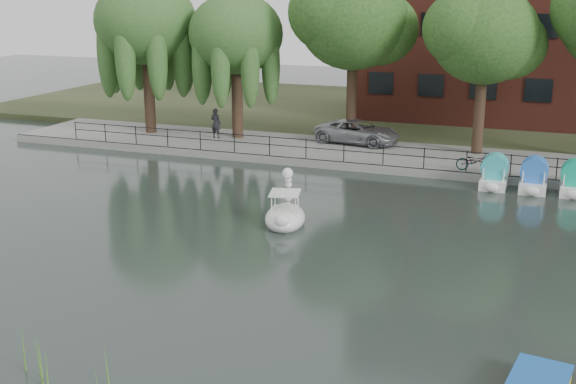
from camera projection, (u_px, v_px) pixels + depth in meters
The scene contains 14 objects.
ground_plane at pixel (232, 258), 24.22m from camera, with size 120.00×120.00×0.00m, color #3A4642.
promenade at pixel (358, 154), 38.58m from camera, with size 40.00×6.00×0.40m, color gray.
kerb at pixel (342, 166), 35.92m from camera, with size 40.00×0.25×0.40m, color gray.
land_strip at pixel (410, 113), 51.20m from camera, with size 60.00×22.00×0.36m, color #47512D.
railing at pixel (344, 147), 35.85m from camera, with size 32.00×0.05×1.00m.
willow_left at pixel (145, 22), 41.61m from camera, with size 5.88×5.88×9.01m.
willow_mid at pixel (236, 34), 40.37m from camera, with size 5.32×5.32×8.15m.
broadleaf_center at pixel (353, 20), 38.85m from camera, with size 6.00×6.00×9.25m.
broadleaf_right at pixel (485, 37), 36.22m from camera, with size 5.40×5.40×8.32m.
minivan at pixel (358, 130), 40.00m from camera, with size 5.39×2.48×1.50m, color gray.
bicycle at pixel (475, 160), 34.07m from camera, with size 1.72×0.60×1.00m, color gray.
pedestrian at pixel (216, 121), 41.38m from camera, with size 0.71×0.48×1.98m, color black.
swan_boat at pixel (285, 213), 27.56m from camera, with size 2.06×2.71×2.05m.
pedal_boat_row at pixel (575, 181), 31.52m from camera, with size 7.95×1.70×1.40m.
Camera 1 is at (9.74, -20.59, 8.74)m, focal length 45.00 mm.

